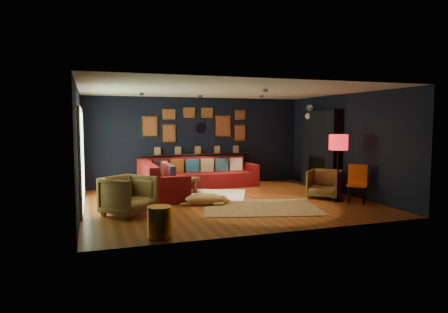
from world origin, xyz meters
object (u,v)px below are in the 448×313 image
object	(u,v)px
armchair_right	(324,182)
gold_stool	(160,222)
armchair_left	(128,194)
floor_lamp	(338,145)
coffee_table	(188,181)
dog	(204,197)
pouf	(168,192)
sectional	(184,179)
orange_chair	(357,181)

from	to	relation	value
armchair_right	gold_stool	distance (m)	4.89
armchair_left	floor_lamp	size ratio (longest dim) A/B	0.55
coffee_table	floor_lamp	world-z (taller)	floor_lamp
dog	coffee_table	bearing A→B (deg)	101.91
coffee_table	gold_stool	xyz separation A→B (m)	(-1.38, -3.74, -0.08)
armchair_left	pouf	bearing A→B (deg)	8.20
gold_stool	armchair_right	bearing A→B (deg)	24.99
armchair_right	dog	distance (m)	3.07
coffee_table	armchair_right	world-z (taller)	armchair_right
coffee_table	dog	distance (m)	1.60
sectional	coffee_table	distance (m)	0.42
armchair_left	floor_lamp	distance (m)	4.91
gold_stool	orange_chair	distance (m)	4.94
sectional	armchair_right	distance (m)	3.71
orange_chair	pouf	bearing A→B (deg)	-162.10
orange_chair	armchair_left	bearing A→B (deg)	-144.74
coffee_table	gold_stool	size ratio (longest dim) A/B	1.84
sectional	coffee_table	world-z (taller)	sectional
armchair_left	floor_lamp	world-z (taller)	floor_lamp
floor_lamp	dog	bearing A→B (deg)	169.63
armchair_right	orange_chair	size ratio (longest dim) A/B	0.86
floor_lamp	pouf	bearing A→B (deg)	160.14
coffee_table	armchair_left	distance (m)	2.66
gold_stool	orange_chair	bearing A→B (deg)	14.59
coffee_table	armchair_left	bearing A→B (deg)	-130.41
armchair_left	armchair_right	distance (m)	4.79
pouf	armchair_right	xyz separation A→B (m)	(3.75, -0.89, 0.18)
sectional	dog	xyz separation A→B (m)	(0.00, -2.01, -0.13)
sectional	gold_stool	distance (m)	4.38
armchair_left	gold_stool	distance (m)	1.76
armchair_left	dog	bearing A→B (deg)	-27.97
pouf	floor_lamp	xyz separation A→B (m)	(3.80, -1.37, 1.13)
armchair_left	gold_stool	world-z (taller)	armchair_left
sectional	armchair_right	bearing A→B (deg)	-34.36
floor_lamp	dog	size ratio (longest dim) A/B	1.38
floor_lamp	armchair_right	bearing A→B (deg)	95.92
coffee_table	orange_chair	xyz separation A→B (m)	(3.40, -2.50, 0.20)
armchair_left	armchair_right	xyz separation A→B (m)	(4.78, 0.35, -0.05)
orange_chair	gold_stool	bearing A→B (deg)	-124.87
armchair_right	orange_chair	world-z (taller)	orange_chair
pouf	gold_stool	world-z (taller)	gold_stool
orange_chair	coffee_table	bearing A→B (deg)	-175.79
sectional	coffee_table	xyz separation A→B (m)	(0.01, -0.41, 0.01)
sectional	armchair_left	size ratio (longest dim) A/B	3.87
gold_stool	coffee_table	bearing A→B (deg)	69.81
armchair_left	orange_chair	bearing A→B (deg)	-47.41
orange_chair	armchair_right	bearing A→B (deg)	153.65
gold_stool	dog	xyz separation A→B (m)	(1.37, 2.15, -0.06)
pouf	armchair_right	distance (m)	3.86
sectional	dog	world-z (taller)	sectional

